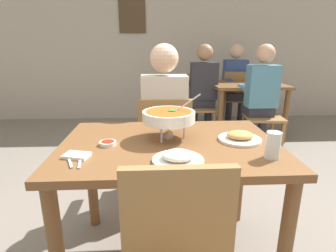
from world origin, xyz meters
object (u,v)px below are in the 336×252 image
at_px(drink_glass, 273,147).
at_px(chair_bg_left, 262,110).
at_px(dining_table_far, 246,93).
at_px(rice_plate, 178,158).
at_px(patron_bg_left, 260,92).
at_px(patron_bg_right, 235,81).
at_px(dining_table_main, 169,162).
at_px(chair_bg_right, 236,96).
at_px(chair_bg_middle, 198,102).
at_px(appetizer_plate, 240,137).
at_px(curry_bowl, 169,117).
at_px(patron_bg_middle, 203,86).
at_px(chair_diner_main, 165,143).
at_px(diner_main, 164,115).
at_px(sauce_dish, 108,143).

xyz_separation_m(drink_glass, chair_bg_left, (0.80, 2.09, -0.33)).
height_order(drink_glass, dining_table_far, drink_glass).
relative_size(rice_plate, patron_bg_left, 0.18).
bearing_deg(chair_bg_left, patron_bg_right, 93.31).
xyz_separation_m(dining_table_main, dining_table_far, (1.23, 2.33, -0.02)).
relative_size(chair_bg_right, patron_bg_left, 0.69).
xyz_separation_m(dining_table_main, chair_bg_middle, (0.55, 2.38, -0.15)).
height_order(appetizer_plate, patron_bg_right, patron_bg_right).
bearing_deg(curry_bowl, patron_bg_middle, 74.95).
height_order(curry_bowl, patron_bg_right, patron_bg_right).
distance_m(rice_plate, patron_bg_left, 2.38).
height_order(rice_plate, patron_bg_middle, patron_bg_middle).
xyz_separation_m(chair_bg_middle, patron_bg_middle, (0.05, -0.05, 0.24)).
distance_m(chair_diner_main, diner_main, 0.24).
distance_m(sauce_dish, drink_glass, 0.84).
xyz_separation_m(sauce_dish, patron_bg_right, (1.56, 2.88, -0.04)).
xyz_separation_m(sauce_dish, patron_bg_left, (1.55, 1.82, -0.04)).
xyz_separation_m(appetizer_plate, patron_bg_middle, (0.21, 2.32, -0.05)).
bearing_deg(rice_plate, patron_bg_left, 59.87).
xyz_separation_m(chair_bg_middle, patron_bg_left, (0.67, -0.59, 0.24)).
distance_m(appetizer_plate, chair_bg_left, 2.06).
bearing_deg(dining_table_far, chair_bg_middle, 175.40).
relative_size(chair_diner_main, dining_table_far, 0.90).
distance_m(diner_main, patron_bg_middle, 1.70).
bearing_deg(diner_main, chair_bg_left, 40.91).
height_order(rice_plate, patron_bg_left, patron_bg_left).
bearing_deg(dining_table_main, chair_bg_middle, 76.94).
bearing_deg(curry_bowl, patron_bg_right, 66.33).
relative_size(chair_diner_main, curry_bowl, 2.71).
relative_size(diner_main, chair_bg_left, 1.46).
xyz_separation_m(drink_glass, patron_bg_left, (0.74, 2.03, -0.09)).
bearing_deg(patron_bg_middle, rice_plate, -102.68).
height_order(chair_diner_main, chair_bg_middle, same).
xyz_separation_m(curry_bowl, patron_bg_right, (1.22, 2.78, -0.16)).
relative_size(patron_bg_middle, patron_bg_right, 1.00).
bearing_deg(chair_diner_main, rice_plate, -88.55).
relative_size(sauce_dish, drink_glass, 0.69).
height_order(dining_table_main, patron_bg_left, patron_bg_left).
bearing_deg(dining_table_main, sauce_dish, -175.96).
bearing_deg(chair_bg_left, dining_table_far, 95.69).
distance_m(drink_glass, patron_bg_left, 2.17).
bearing_deg(chair_diner_main, patron_bg_left, 41.73).
height_order(dining_table_main, dining_table_far, same).
xyz_separation_m(chair_diner_main, patron_bg_middle, (0.61, 1.62, 0.24)).
bearing_deg(drink_glass, chair_bg_left, 69.00).
bearing_deg(chair_bg_left, sauce_dish, -130.77).
distance_m(dining_table_main, chair_bg_right, 3.09).
xyz_separation_m(rice_plate, chair_bg_right, (1.21, 3.09, -0.29)).
xyz_separation_m(rice_plate, drink_glass, (0.45, 0.02, 0.04)).
bearing_deg(rice_plate, curry_bowl, 94.02).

